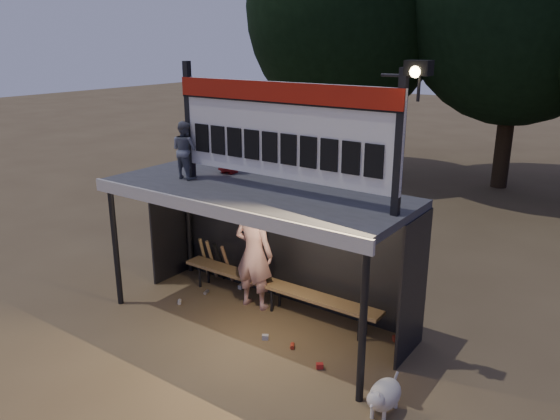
% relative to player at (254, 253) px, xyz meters
% --- Properties ---
extents(ground, '(80.00, 80.00, 0.00)m').
position_rel_player_xyz_m(ground, '(0.37, -0.42, -1.01)').
color(ground, brown).
rests_on(ground, ground).
extents(player, '(0.77, 0.54, 2.01)m').
position_rel_player_xyz_m(player, '(0.00, 0.00, 0.00)').
color(player, white).
rests_on(player, ground).
extents(child_a, '(0.48, 0.39, 0.96)m').
position_rel_player_xyz_m(child_a, '(-0.98, -0.56, 1.79)').
color(child_a, slate).
rests_on(child_a, dugout_shelter).
extents(child_b, '(0.48, 0.32, 0.96)m').
position_rel_player_xyz_m(child_b, '(-0.64, 0.13, 1.79)').
color(child_b, maroon).
rests_on(child_b, dugout_shelter).
extents(dugout_shelter, '(5.10, 2.08, 2.32)m').
position_rel_player_xyz_m(dugout_shelter, '(0.37, -0.17, 0.84)').
color(dugout_shelter, '#3B3C3E').
rests_on(dugout_shelter, ground).
extents(scoreboard_assembly, '(4.10, 0.27, 1.99)m').
position_rel_player_xyz_m(scoreboard_assembly, '(0.92, -0.43, 2.32)').
color(scoreboard_assembly, black).
rests_on(scoreboard_assembly, dugout_shelter).
extents(bench, '(4.00, 0.35, 0.48)m').
position_rel_player_xyz_m(bench, '(0.37, 0.13, -0.57)').
color(bench, olive).
rests_on(bench, ground).
extents(tree_left, '(6.46, 6.46, 9.27)m').
position_rel_player_xyz_m(tree_left, '(-3.63, 9.58, 4.51)').
color(tree_left, '#322316').
rests_on(tree_left, ground).
extents(dog, '(0.36, 0.81, 0.49)m').
position_rel_player_xyz_m(dog, '(3.14, -1.40, -0.73)').
color(dog, beige).
rests_on(dog, ground).
extents(bats, '(0.68, 0.35, 0.84)m').
position_rel_player_xyz_m(bats, '(-1.27, 0.40, -0.58)').
color(bats, '#9F7E4A').
rests_on(bats, ground).
extents(litter, '(3.82, 1.51, 0.08)m').
position_rel_player_xyz_m(litter, '(0.57, -0.38, -0.97)').
color(litter, '#A12D1B').
rests_on(litter, ground).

